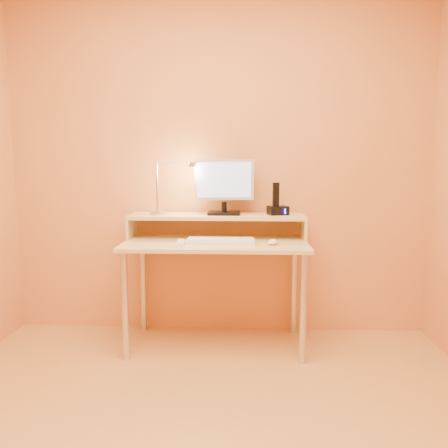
{
  "coord_description": "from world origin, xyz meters",
  "views": [
    {
      "loc": [
        0.18,
        -1.7,
        1.23
      ],
      "look_at": [
        0.06,
        1.13,
        0.84
      ],
      "focal_mm": 35.59,
      "sensor_mm": 36.0,
      "label": 1
    }
  ],
  "objects_px": {
    "phone_dock": "(278,210)",
    "mouse": "(273,242)",
    "lamp_base": "(158,213)",
    "remote_control": "(180,243)",
    "keyboard": "(221,241)",
    "monitor_panel": "(224,180)"
  },
  "relations": [
    {
      "from": "keyboard",
      "to": "mouse",
      "type": "distance_m",
      "value": 0.33
    },
    {
      "from": "phone_dock",
      "to": "mouse",
      "type": "xyz_separation_m",
      "value": [
        -0.05,
        -0.26,
        -0.17
      ]
    },
    {
      "from": "monitor_panel",
      "to": "remote_control",
      "type": "height_order",
      "value": "monitor_panel"
    },
    {
      "from": "monitor_panel",
      "to": "mouse",
      "type": "bearing_deg",
      "value": -46.73
    },
    {
      "from": "lamp_base",
      "to": "keyboard",
      "type": "xyz_separation_m",
      "value": [
        0.44,
        -0.19,
        -0.16
      ]
    },
    {
      "from": "phone_dock",
      "to": "remote_control",
      "type": "distance_m",
      "value": 0.72
    },
    {
      "from": "lamp_base",
      "to": "keyboard",
      "type": "distance_m",
      "value": 0.51
    },
    {
      "from": "keyboard",
      "to": "mouse",
      "type": "bearing_deg",
      "value": -5.92
    },
    {
      "from": "remote_control",
      "to": "keyboard",
      "type": "bearing_deg",
      "value": 13.24
    },
    {
      "from": "monitor_panel",
      "to": "lamp_base",
      "type": "distance_m",
      "value": 0.51
    },
    {
      "from": "phone_dock",
      "to": "monitor_panel",
      "type": "bearing_deg",
      "value": 162.21
    },
    {
      "from": "mouse",
      "to": "remote_control",
      "type": "relative_size",
      "value": 0.56
    },
    {
      "from": "monitor_panel",
      "to": "keyboard",
      "type": "height_order",
      "value": "monitor_panel"
    },
    {
      "from": "lamp_base",
      "to": "mouse",
      "type": "distance_m",
      "value": 0.82
    },
    {
      "from": "mouse",
      "to": "remote_control",
      "type": "xyz_separation_m",
      "value": [
        -0.58,
        -0.03,
        -0.01
      ]
    },
    {
      "from": "lamp_base",
      "to": "remote_control",
      "type": "height_order",
      "value": "lamp_base"
    },
    {
      "from": "lamp_base",
      "to": "mouse",
      "type": "bearing_deg",
      "value": -16.53
    },
    {
      "from": "lamp_base",
      "to": "remote_control",
      "type": "xyz_separation_m",
      "value": [
        0.19,
        -0.26,
        -0.16
      ]
    },
    {
      "from": "lamp_base",
      "to": "phone_dock",
      "type": "distance_m",
      "value": 0.82
    },
    {
      "from": "lamp_base",
      "to": "monitor_panel",
      "type": "bearing_deg",
      "value": 5.02
    },
    {
      "from": "monitor_panel",
      "to": "remote_control",
      "type": "bearing_deg",
      "value": -137.7
    },
    {
      "from": "monitor_panel",
      "to": "lamp_base",
      "type": "xyz_separation_m",
      "value": [
        -0.46,
        -0.04,
        -0.23
      ]
    }
  ]
}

